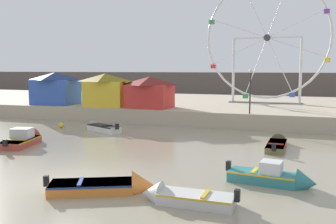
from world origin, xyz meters
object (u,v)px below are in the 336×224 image
ferris_wheel_white_frame (267,40)px  carnival_booth_yellow_awning (105,89)px  carnival_booth_red_striped (150,92)px  motorboat_orange_hull (111,186)px  motorboat_pale_grey (180,197)px  motorboat_olive_wood (277,143)px  promenade_lamp_near (250,85)px  motorboat_teal_painted (276,177)px  motorboat_faded_red (25,139)px  mooring_buoy_orange (61,125)px  carnival_booth_blue_tent (55,88)px  motorboat_white_red_stripe (100,127)px

ferris_wheel_white_frame → carnival_booth_yellow_awning: 18.07m
ferris_wheel_white_frame → carnival_booth_red_striped: 14.41m
motorboat_orange_hull → carnival_booth_red_striped: (-6.33, 20.16, 2.68)m
motorboat_pale_grey → motorboat_olive_wood: (2.93, 12.27, -0.03)m
motorboat_orange_hull → carnival_booth_yellow_awning: size_ratio=0.98×
motorboat_orange_hull → promenade_lamp_near: (3.42, 18.33, 3.57)m
carnival_booth_red_striped → motorboat_olive_wood: bearing=-31.8°
motorboat_teal_painted → carnival_booth_red_striped: 21.35m
motorboat_faded_red → promenade_lamp_near: bearing=-64.7°
motorboat_orange_hull → carnival_booth_red_striped: carnival_booth_red_striped is taller
motorboat_pale_grey → carnival_booth_yellow_awning: bearing=-54.7°
promenade_lamp_near → carnival_booth_yellow_awning: bearing=174.0°
mooring_buoy_orange → carnival_booth_blue_tent: bearing=128.3°
motorboat_teal_painted → motorboat_faded_red: 17.36m
carnival_booth_blue_tent → carnival_booth_red_striped: carnival_booth_blue_tent is taller
motorboat_teal_painted → mooring_buoy_orange: bearing=157.2°
ferris_wheel_white_frame → carnival_booth_blue_tent: ferris_wheel_white_frame is taller
carnival_booth_blue_tent → motorboat_pale_grey: bearing=-47.3°
motorboat_white_red_stripe → promenade_lamp_near: bearing=-132.3°
carnival_booth_red_striped → carnival_booth_yellow_awning: bearing=-174.2°
motorboat_teal_painted → motorboat_orange_hull: motorboat_teal_painted is taller
motorboat_olive_wood → carnival_booth_yellow_awning: 18.97m
motorboat_pale_grey → carnival_booth_red_striped: carnival_booth_red_striped is taller
motorboat_olive_wood → promenade_lamp_near: bearing=23.6°
motorboat_white_red_stripe → carnival_booth_red_striped: carnival_booth_red_striped is taller
carnival_booth_blue_tent → mooring_buoy_orange: size_ratio=10.98×
mooring_buoy_orange → motorboat_teal_painted: bearing=-30.0°
motorboat_white_red_stripe → motorboat_pale_grey: bearing=154.9°
carnival_booth_red_striped → motorboat_orange_hull: bearing=-70.8°
motorboat_faded_red → carnival_booth_blue_tent: size_ratio=0.95×
motorboat_faded_red → carnival_booth_red_striped: bearing=-30.9°
carnival_booth_red_striped → motorboat_pale_grey: bearing=-63.5°
ferris_wheel_white_frame → carnival_booth_blue_tent: (-20.89, -8.70, -5.10)m
motorboat_faded_red → carnival_booth_red_striped: (4.09, 12.86, 2.59)m
motorboat_orange_hull → motorboat_olive_wood: 13.38m
motorboat_pale_grey → carnival_booth_blue_tent: bearing=-45.1°
motorboat_faded_red → motorboat_white_red_stripe: size_ratio=1.09×
motorboat_pale_grey → motorboat_olive_wood: bearing=-103.0°
motorboat_pale_grey → motorboat_orange_hull: motorboat_orange_hull is taller
motorboat_teal_painted → carnival_booth_yellow_awning: carnival_booth_yellow_awning is taller
motorboat_faded_red → promenade_lamp_near: 18.04m
carnival_booth_red_striped → mooring_buoy_orange: size_ratio=10.29×
motorboat_pale_grey → mooring_buoy_orange: 20.98m
motorboat_olive_wood → carnival_booth_yellow_awning: bearing=66.3°
mooring_buoy_orange → motorboat_olive_wood: bearing=-6.5°
motorboat_pale_grey → mooring_buoy_orange: bearing=-42.8°
motorboat_pale_grey → mooring_buoy_orange: motorboat_pale_grey is taller
motorboat_faded_red → promenade_lamp_near: (13.84, 11.03, 3.48)m
motorboat_pale_grey → motorboat_white_red_stripe: motorboat_white_red_stripe is taller
motorboat_faded_red → motorboat_white_red_stripe: bearing=-32.2°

